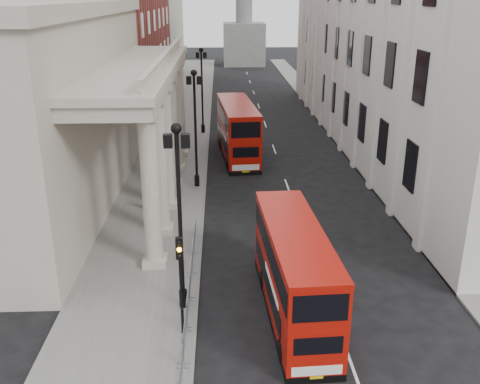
{
  "coord_description": "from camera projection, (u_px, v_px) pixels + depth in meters",
  "views": [
    {
      "loc": [
        1.14,
        -16.67,
        13.17
      ],
      "look_at": [
        2.16,
        10.44,
        3.13
      ],
      "focal_mm": 40.0,
      "sensor_mm": 36.0,
      "label": 1
    }
  ],
  "objects": [
    {
      "name": "ground",
      "position": [
        193.0,
        366.0,
        20.16
      ],
      "size": [
        260.0,
        260.0,
        0.0
      ],
      "primitive_type": "plane",
      "color": "black",
      "rests_on": "ground"
    },
    {
      "name": "sidewalk_west",
      "position": [
        175.0,
        149.0,
        48.14
      ],
      "size": [
        6.0,
        140.0,
        0.12
      ],
      "primitive_type": "cube",
      "color": "slate",
      "rests_on": "ground"
    },
    {
      "name": "crowd_barriers",
      "position": [
        187.0,
        318.0,
        22.0
      ],
      "size": [
        0.5,
        18.75,
        1.1
      ],
      "color": "gray",
      "rests_on": "sidewalk_west"
    },
    {
      "name": "pedestrian_c",
      "position": [
        155.0,
        188.0,
        35.79
      ],
      "size": [
        0.97,
        0.74,
        1.77
      ],
      "primitive_type": "imported",
      "rotation": [
        0.0,
        0.0,
        6.05
      ],
      "color": "black",
      "rests_on": "sidewalk_west"
    },
    {
      "name": "pedestrian_b",
      "position": [
        163.0,
        175.0,
        38.26
      ],
      "size": [
        0.97,
        0.8,
        1.82
      ],
      "primitive_type": "imported",
      "rotation": [
        0.0,
        0.0,
        3.01
      ],
      "color": "black",
      "rests_on": "sidewalk_west"
    },
    {
      "name": "lamp_post_mid",
      "position": [
        195.0,
        121.0,
        37.17
      ],
      "size": [
        1.05,
        0.44,
        8.32
      ],
      "color": "black",
      "rests_on": "sidewalk_west"
    },
    {
      "name": "kerb",
      "position": [
        207.0,
        149.0,
        48.24
      ],
      "size": [
        0.2,
        140.0,
        0.14
      ],
      "primitive_type": "cube",
      "color": "slate",
      "rests_on": "ground"
    },
    {
      "name": "traffic_light",
      "position": [
        180.0,
        268.0,
        20.92
      ],
      "size": [
        0.28,
        0.33,
        4.3
      ],
      "color": "black",
      "rests_on": "sidewalk_west"
    },
    {
      "name": "bus_far",
      "position": [
        237.0,
        129.0,
        45.49
      ],
      "size": [
        3.49,
        10.84,
        4.6
      ],
      "rotation": [
        0.0,
        0.0,
        0.09
      ],
      "color": "#A81007",
      "rests_on": "ground"
    },
    {
      "name": "portico_building",
      "position": [
        40.0,
        113.0,
        34.57
      ],
      "size": [
        9.0,
        28.0,
        12.0
      ],
      "primitive_type": "cube",
      "color": "#A19A87",
      "rests_on": "ground"
    },
    {
      "name": "east_building",
      "position": [
        390.0,
        3.0,
        46.37
      ],
      "size": [
        8.0,
        55.0,
        25.0
      ],
      "primitive_type": "cube",
      "color": "beige",
      "rests_on": "ground"
    },
    {
      "name": "west_building_far",
      "position": [
        151.0,
        14.0,
        91.28
      ],
      "size": [
        9.0,
        30.0,
        20.0
      ],
      "primitive_type": "cube",
      "color": "#A19A87",
      "rests_on": "ground"
    },
    {
      "name": "bus_near",
      "position": [
        294.0,
        270.0,
        22.84
      ],
      "size": [
        2.74,
        9.41,
        4.01
      ],
      "rotation": [
        0.0,
        0.0,
        0.05
      ],
      "color": "#A61007",
      "rests_on": "ground"
    },
    {
      "name": "lamp_post_north",
      "position": [
        202.0,
        85.0,
        52.17
      ],
      "size": [
        1.05,
        0.44,
        8.32
      ],
      "color": "black",
      "rests_on": "sidewalk_west"
    },
    {
      "name": "lamp_post_south",
      "position": [
        179.0,
        206.0,
        22.18
      ],
      "size": [
        1.05,
        0.44,
        8.32
      ],
      "color": "black",
      "rests_on": "sidewalk_west"
    },
    {
      "name": "brick_building",
      "position": [
        117.0,
        15.0,
        60.95
      ],
      "size": [
        9.0,
        32.0,
        22.0
      ],
      "primitive_type": "cube",
      "color": "maroon",
      "rests_on": "ground"
    },
    {
      "name": "sidewalk_east",
      "position": [
        356.0,
        148.0,
        48.72
      ],
      "size": [
        3.0,
        140.0,
        0.12
      ],
      "primitive_type": "cube",
      "color": "slate",
      "rests_on": "ground"
    },
    {
      "name": "pedestrian_a",
      "position": [
        152.0,
        199.0,
        33.91
      ],
      "size": [
        0.72,
        0.56,
        1.74
      ],
      "primitive_type": "imported",
      "rotation": [
        0.0,
        0.0,
        -0.25
      ],
      "color": "black",
      "rests_on": "sidewalk_west"
    }
  ]
}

